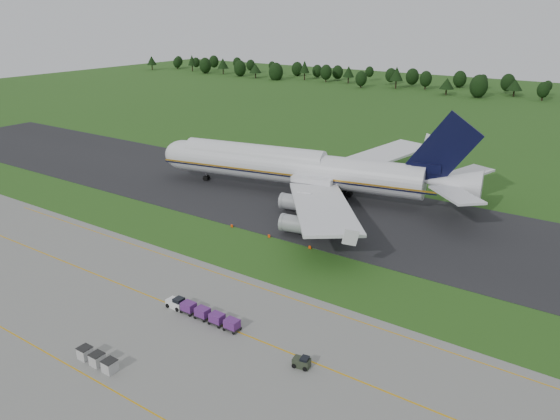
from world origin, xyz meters
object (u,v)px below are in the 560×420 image
Objects in this scene: utility_cart at (301,363)px; uld_row at (97,359)px; aircraft at (300,168)px; edge_markers at (269,236)px; baggage_train at (201,312)px.

uld_row is at bearing -146.29° from utility_cart.
aircraft reaches higher than edge_markers.
utility_cart is at bearing 33.71° from uld_row.
baggage_train is 0.69× the size of edge_markers.
utility_cart reaches higher than edge_markers.
aircraft is 28.96m from edge_markers.
uld_row is 45.71m from edge_markers.
edge_markers is (9.98, -26.48, -6.15)m from aircraft.
uld_row is at bearing -82.38° from edge_markers.
edge_markers is at bearing 97.62° from uld_row.
uld_row is (-21.29, -14.20, 0.23)m from utility_cart.
baggage_train is 31.00m from edge_markers.
aircraft is 73.77m from uld_row.
baggage_train reaches higher than edge_markers.
baggage_train is at bearing 78.77° from uld_row.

